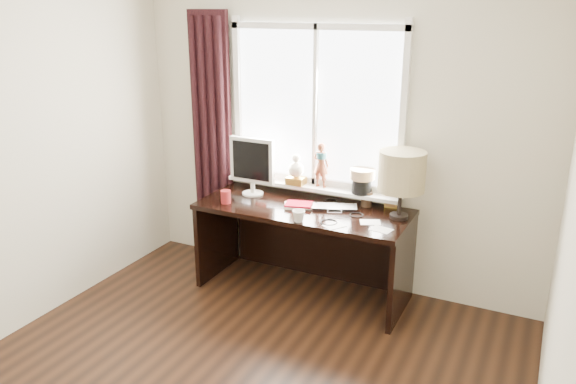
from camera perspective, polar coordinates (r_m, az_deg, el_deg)
The scene contains 15 objects.
wall_back at distance 4.61m, azimuth 4.68°, elevation 6.12°, with size 3.50×2.60×0.00m, color beige.
wall_right at distance 2.41m, azimuth 26.56°, elevation -7.69°, with size 4.00×2.60×0.00m, color beige.
laptop at distance 4.45m, azimuth 4.80°, elevation -1.54°, with size 0.35×0.23×0.03m, color silver.
mug at distance 4.16m, azimuth 1.09°, elevation -2.42°, with size 0.10×0.09×0.10m, color white.
red_cup at distance 4.58m, azimuth -6.34°, elevation -0.48°, with size 0.08×0.08×0.11m, color maroon.
window at distance 4.61m, azimuth 2.88°, elevation 6.32°, with size 1.52×0.21×1.40m.
curtain at distance 5.09m, azimuth -7.76°, elevation 5.04°, with size 0.38×0.09×2.25m.
desk at distance 4.65m, azimuth 2.03°, elevation -4.01°, with size 1.70×0.70×0.75m.
monitor at distance 4.71m, azimuth -3.67°, elevation 2.98°, with size 0.40×0.18×0.49m.
notebook_stack at distance 4.48m, azimuth 1.07°, elevation -1.32°, with size 0.27×0.24×0.03m.
brush_holder at distance 4.53m, azimuth 8.01°, elevation -0.67°, with size 0.09×0.09×0.25m.
icon_frame at distance 4.51m, azimuth 10.41°, elevation -0.82°, with size 0.10×0.03×0.13m.
table_lamp at distance 4.22m, azimuth 11.48°, elevation 2.01°, with size 0.35×0.35×0.52m.
loose_papers at distance 4.14m, azimuth 7.51°, elevation -3.42°, with size 0.50×0.35×0.00m.
desk_cables at distance 4.33m, azimuth 5.09°, elevation -2.26°, with size 0.42×0.60×0.01m.
Camera 1 is at (1.63, -2.20, 2.29)m, focal length 35.00 mm.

